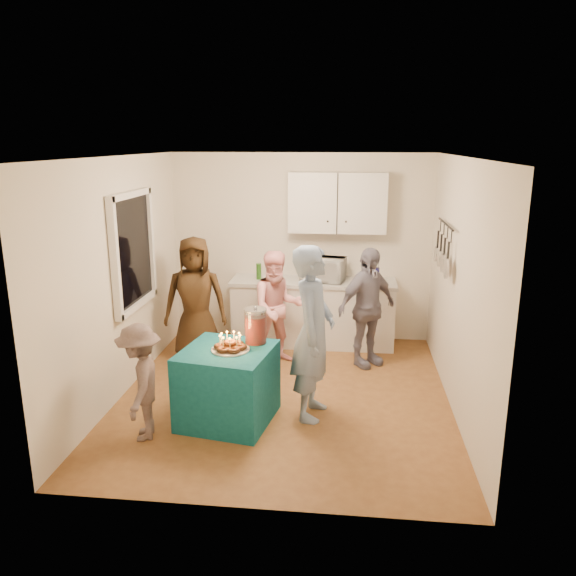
# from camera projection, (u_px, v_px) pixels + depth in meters

# --- Properties ---
(floor) EXTENTS (4.00, 4.00, 0.00)m
(floor) POSITION_uv_depth(u_px,v_px,m) (285.00, 395.00, 6.26)
(floor) COLOR brown
(floor) RESTS_ON ground
(ceiling) EXTENTS (4.00, 4.00, 0.00)m
(ceiling) POSITION_uv_depth(u_px,v_px,m) (284.00, 157.00, 5.59)
(ceiling) COLOR white
(ceiling) RESTS_ON floor
(back_wall) EXTENTS (3.60, 3.60, 0.00)m
(back_wall) POSITION_uv_depth(u_px,v_px,m) (301.00, 248.00, 7.85)
(back_wall) COLOR silver
(back_wall) RESTS_ON floor
(left_wall) EXTENTS (4.00, 4.00, 0.00)m
(left_wall) POSITION_uv_depth(u_px,v_px,m) (121.00, 278.00, 6.12)
(left_wall) COLOR silver
(left_wall) RESTS_ON floor
(right_wall) EXTENTS (4.00, 4.00, 0.00)m
(right_wall) POSITION_uv_depth(u_px,v_px,m) (459.00, 287.00, 5.73)
(right_wall) COLOR silver
(right_wall) RESTS_ON floor
(window_night) EXTENTS (0.04, 1.00, 1.20)m
(window_night) POSITION_uv_depth(u_px,v_px,m) (132.00, 251.00, 6.34)
(window_night) COLOR black
(window_night) RESTS_ON left_wall
(counter) EXTENTS (2.20, 0.58, 0.86)m
(counter) POSITION_uv_depth(u_px,v_px,m) (313.00, 314.00, 7.76)
(counter) COLOR white
(counter) RESTS_ON floor
(countertop) EXTENTS (2.24, 0.62, 0.05)m
(countertop) POSITION_uv_depth(u_px,v_px,m) (313.00, 282.00, 7.64)
(countertop) COLOR beige
(countertop) RESTS_ON counter
(upper_cabinet) EXTENTS (1.30, 0.30, 0.80)m
(upper_cabinet) POSITION_uv_depth(u_px,v_px,m) (338.00, 203.00, 7.48)
(upper_cabinet) COLOR white
(upper_cabinet) RESTS_ON back_wall
(pot_rack) EXTENTS (0.12, 1.00, 0.60)m
(pot_rack) POSITION_uv_depth(u_px,v_px,m) (442.00, 246.00, 6.34)
(pot_rack) COLOR black
(pot_rack) RESTS_ON right_wall
(microwave) EXTENTS (0.63, 0.49, 0.32)m
(microwave) POSITION_uv_depth(u_px,v_px,m) (323.00, 269.00, 7.58)
(microwave) COLOR white
(microwave) RESTS_ON countertop
(party_table) EXTENTS (0.98, 0.98, 0.76)m
(party_table) POSITION_uv_depth(u_px,v_px,m) (228.00, 385.00, 5.63)
(party_table) COLOR #0F5967
(party_table) RESTS_ON floor
(donut_cake) EXTENTS (0.38, 0.38, 0.18)m
(donut_cake) POSITION_uv_depth(u_px,v_px,m) (230.00, 342.00, 5.49)
(donut_cake) COLOR #381C0C
(donut_cake) RESTS_ON party_table
(punch_jar) EXTENTS (0.22, 0.22, 0.34)m
(punch_jar) POSITION_uv_depth(u_px,v_px,m) (256.00, 327.00, 5.68)
(punch_jar) COLOR red
(punch_jar) RESTS_ON party_table
(man_birthday) EXTENTS (0.51, 0.70, 1.78)m
(man_birthday) POSITION_uv_depth(u_px,v_px,m) (313.00, 333.00, 5.61)
(man_birthday) COLOR #869EC3
(man_birthday) RESTS_ON floor
(woman_back_left) EXTENTS (0.85, 0.61, 1.61)m
(woman_back_left) POSITION_uv_depth(u_px,v_px,m) (196.00, 300.00, 7.08)
(woman_back_left) COLOR brown
(woman_back_left) RESTS_ON floor
(woman_back_center) EXTENTS (0.85, 0.76, 1.45)m
(woman_back_center) POSITION_uv_depth(u_px,v_px,m) (278.00, 308.00, 7.03)
(woman_back_center) COLOR pink
(woman_back_center) RESTS_ON floor
(woman_back_right) EXTENTS (0.91, 0.85, 1.51)m
(woman_back_right) POSITION_uv_depth(u_px,v_px,m) (367.00, 307.00, 6.94)
(woman_back_right) COLOR black
(woman_back_right) RESTS_ON floor
(child_near_left) EXTENTS (0.56, 0.80, 1.13)m
(child_near_left) POSITION_uv_depth(u_px,v_px,m) (141.00, 382.00, 5.25)
(child_near_left) COLOR #594847
(child_near_left) RESTS_ON floor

